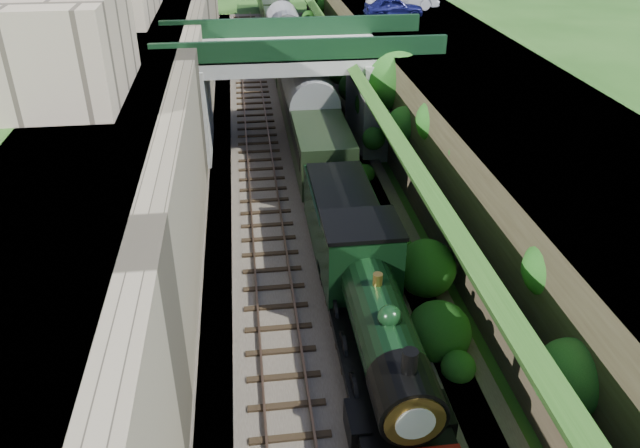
# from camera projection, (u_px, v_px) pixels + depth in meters

# --- Properties ---
(trackbed) EXTENTS (10.00, 90.00, 0.20)m
(trackbed) POSITION_uv_depth(u_px,v_px,m) (296.00, 171.00, 35.63)
(trackbed) COLOR #473F38
(trackbed) RESTS_ON ground
(retaining_wall) EXTENTS (1.00, 90.00, 7.00)m
(retaining_wall) POSITION_uv_depth(u_px,v_px,m) (193.00, 119.00, 33.34)
(retaining_wall) COLOR #756B56
(retaining_wall) RESTS_ON ground
(street_plateau_left) EXTENTS (6.00, 90.00, 7.00)m
(street_plateau_left) POSITION_uv_depth(u_px,v_px,m) (126.00, 122.00, 32.95)
(street_plateau_left) COLOR #262628
(street_plateau_left) RESTS_ON ground
(street_plateau_right) EXTENTS (8.00, 90.00, 6.25)m
(street_plateau_right) POSITION_uv_depth(u_px,v_px,m) (463.00, 113.00, 35.18)
(street_plateau_right) COLOR #262628
(street_plateau_right) RESTS_ON ground
(embankment_slope) EXTENTS (4.94, 90.00, 6.58)m
(embankment_slope) POSITION_uv_depth(u_px,v_px,m) (392.00, 135.00, 33.27)
(embankment_slope) COLOR #1E4714
(embankment_slope) RESTS_ON ground
(track_left) EXTENTS (2.50, 90.00, 0.20)m
(track_left) POSITION_uv_depth(u_px,v_px,m) (261.00, 171.00, 35.33)
(track_left) COLOR black
(track_left) RESTS_ON trackbed
(track_right) EXTENTS (2.50, 90.00, 0.20)m
(track_right) POSITION_uv_depth(u_px,v_px,m) (317.00, 168.00, 35.69)
(track_right) COLOR black
(track_right) RESTS_ON trackbed
(road_bridge) EXTENTS (16.00, 6.40, 7.25)m
(road_bridge) POSITION_uv_depth(u_px,v_px,m) (305.00, 82.00, 37.22)
(road_bridge) COLOR gray
(road_bridge) RESTS_ON ground
(building_near) EXTENTS (4.00, 8.00, 4.00)m
(building_near) POSITION_uv_depth(u_px,v_px,m) (71.00, 44.00, 25.01)
(building_near) COLOR gray
(building_near) RESTS_ON street_plateau_left
(tree) EXTENTS (3.60, 3.80, 6.60)m
(tree) POSITION_uv_depth(u_px,v_px,m) (395.00, 80.00, 35.55)
(tree) COLOR black
(tree) RESTS_ON ground
(car_blue) EXTENTS (4.07, 1.77, 1.37)m
(car_blue) POSITION_uv_depth(u_px,v_px,m) (394.00, 7.00, 42.57)
(car_blue) COLOR #11134B
(car_blue) RESTS_ON street_plateau_right
(locomotive) EXTENTS (3.10, 10.22, 3.83)m
(locomotive) POSITION_uv_depth(u_px,v_px,m) (376.00, 321.00, 20.88)
(locomotive) COLOR black
(locomotive) RESTS_ON trackbed
(tender) EXTENTS (2.70, 6.00, 3.05)m
(tender) POSITION_uv_depth(u_px,v_px,m) (342.00, 222.00, 27.37)
(tender) COLOR black
(tender) RESTS_ON trackbed
(coach_front) EXTENTS (2.90, 18.00, 3.70)m
(coach_front) POSITION_uv_depth(u_px,v_px,m) (310.00, 115.00, 38.03)
(coach_front) COLOR black
(coach_front) RESTS_ON trackbed
(coach_middle) EXTENTS (2.90, 18.00, 3.70)m
(coach_middle) POSITION_uv_depth(u_px,v_px,m) (285.00, 42.00, 54.25)
(coach_middle) COLOR black
(coach_middle) RESTS_ON trackbed
(coach_rear) EXTENTS (2.90, 18.00, 3.70)m
(coach_rear) POSITION_uv_depth(u_px,v_px,m) (272.00, 3.00, 70.47)
(coach_rear) COLOR black
(coach_rear) RESTS_ON trackbed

